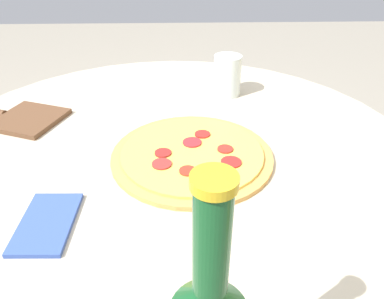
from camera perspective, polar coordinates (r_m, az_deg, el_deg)
name	(u,v)px	position (r m, az deg, el deg)	size (l,w,h in m)	color
table	(171,205)	(0.90, -3.20, -8.48)	(1.09, 1.09, 0.73)	#B2A893
pizza	(192,155)	(0.77, 0.02, -0.80)	(0.33, 0.33, 0.02)	#C68E47
pizza_paddle	(17,117)	(1.01, -25.12, 4.51)	(0.18, 0.31, 0.02)	brown
drinking_glass	(227,76)	(1.03, 5.39, 11.16)	(0.07, 0.07, 0.11)	silver
napkin	(47,223)	(0.66, -21.24, -10.39)	(0.14, 0.09, 0.01)	#334C99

